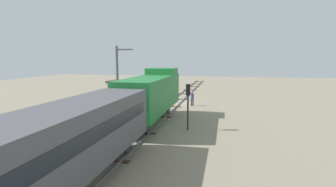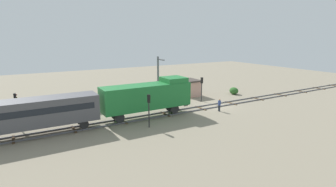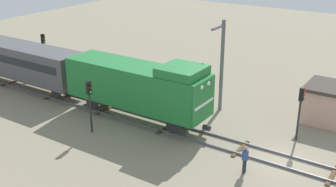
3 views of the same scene
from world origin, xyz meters
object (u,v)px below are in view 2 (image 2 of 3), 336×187
(passenger_car_leading, at_px, (25,113))
(relay_hut, at_px, (189,88))
(locomotive, at_px, (148,96))
(catenary_mast, at_px, (158,79))
(traffic_signal_near, at_px, (202,85))
(worker_near_track, at_px, (219,104))
(traffic_signal_far, at_px, (16,104))
(traffic_signal_mid, at_px, (149,105))

(passenger_car_leading, bearing_deg, relay_hut, -73.09)
(relay_hut, bearing_deg, locomotive, 123.49)
(locomotive, bearing_deg, catenary_mast, -39.56)
(passenger_car_leading, distance_m, traffic_signal_near, 24.21)
(passenger_car_leading, xyz_separation_m, traffic_signal_near, (3.20, -24.00, 0.10))
(traffic_signal_near, bearing_deg, relay_hut, -8.84)
(passenger_car_leading, xyz_separation_m, relay_hut, (7.50, -24.67, -1.13))
(passenger_car_leading, relative_size, traffic_signal_near, 3.73)
(locomotive, bearing_deg, worker_near_track, -104.32)
(traffic_signal_far, xyz_separation_m, worker_near_track, (-6.00, -23.44, -1.72))
(catenary_mast, bearing_deg, locomotive, 140.44)
(catenary_mast, bearing_deg, passenger_car_leading, 105.81)
(traffic_signal_far, xyz_separation_m, catenary_mast, (1.33, -18.11, 1.05))
(worker_near_track, bearing_deg, locomotive, -7.88)
(passenger_car_leading, height_order, relay_hut, passenger_car_leading)
(traffic_signal_far, relative_size, catenary_mast, 0.55)
(traffic_signal_mid, height_order, traffic_signal_far, traffic_signal_far)
(locomotive, bearing_deg, traffic_signal_far, 75.62)
(traffic_signal_mid, bearing_deg, traffic_signal_near, -61.57)
(locomotive, distance_m, traffic_signal_far, 14.49)
(locomotive, relative_size, worker_near_track, 6.82)
(passenger_car_leading, xyz_separation_m, traffic_signal_far, (3.60, 0.70, 0.19))
(traffic_signal_near, height_order, traffic_signal_mid, traffic_signal_near)
(passenger_car_leading, bearing_deg, traffic_signal_mid, -106.06)
(catenary_mast, relative_size, relay_hut, 2.01)
(passenger_car_leading, height_order, catenary_mast, catenary_mast)
(worker_near_track, relative_size, catenary_mast, 0.24)
(locomotive, distance_m, worker_near_track, 9.86)
(traffic_signal_near, relative_size, relay_hut, 1.07)
(relay_hut, bearing_deg, traffic_signal_mid, 130.29)
(traffic_signal_near, bearing_deg, worker_near_track, 167.27)
(locomotive, distance_m, relay_hut, 13.66)
(passenger_car_leading, relative_size, relay_hut, 4.00)
(locomotive, distance_m, traffic_signal_mid, 3.73)
(locomotive, bearing_deg, relay_hut, -56.51)
(traffic_signal_far, distance_m, catenary_mast, 18.19)
(relay_hut, bearing_deg, passenger_car_leading, 106.91)
(locomotive, relative_size, traffic_signal_mid, 3.12)
(locomotive, relative_size, traffic_signal_far, 2.98)
(traffic_signal_near, distance_m, traffic_signal_mid, 13.86)
(catenary_mast, bearing_deg, traffic_signal_near, -104.71)
(locomotive, relative_size, passenger_car_leading, 0.83)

